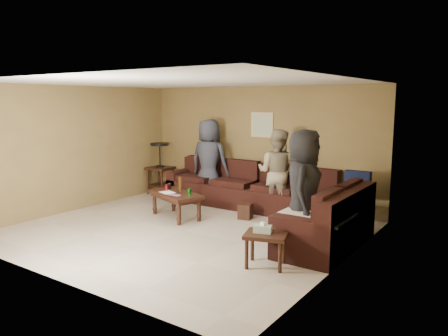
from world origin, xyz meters
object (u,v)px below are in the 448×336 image
coffee_table (176,196)px  person_right (303,189)px  sectional_sofa (269,202)px  waste_bin (245,211)px  side_table_right (265,238)px  person_middle (277,172)px  end_table_left (160,167)px  person_left (209,161)px

coffee_table → person_right: bearing=-3.9°
sectional_sofa → waste_bin: (-0.36, -0.26, -0.18)m
sectional_sofa → side_table_right: sectional_sofa is taller
person_middle → coffee_table: bearing=34.9°
waste_bin → person_right: person_right is taller
waste_bin → side_table_right: bearing=-51.8°
sectional_sofa → waste_bin: bearing=-144.0°
sectional_sofa → person_right: person_right is taller
person_middle → end_table_left: bearing=-8.9°
waste_bin → person_middle: 0.97m
end_table_left → person_middle: person_middle is taller
person_right → coffee_table: bearing=68.9°
person_left → person_middle: 1.76m
sectional_sofa → end_table_left: size_ratio=3.83×
person_left → person_right: (2.95, -1.62, -0.01)m
coffee_table → sectional_sofa: bearing=32.4°
sectional_sofa → end_table_left: end_table_left is taller
end_table_left → side_table_right: bearing=-31.3°
sectional_sofa → coffee_table: bearing=-147.6°
side_table_right → person_right: size_ratio=0.37×
coffee_table → end_table_left: (-1.73, 1.44, 0.22)m
end_table_left → side_table_right: size_ratio=1.82×
waste_bin → person_right: (1.55, -0.87, 0.75)m
side_table_right → person_left: 3.94m
sectional_sofa → person_middle: 0.61m
person_right → person_middle: bearing=22.4°
side_table_right → person_middle: (-1.13, 2.47, 0.44)m
side_table_right → person_left: bearing=137.5°
side_table_right → person_middle: size_ratio=0.40×
person_middle → person_right: person_right is taller
sectional_sofa → person_left: bearing=164.2°
sectional_sofa → person_middle: size_ratio=2.78×
coffee_table → person_middle: bearing=40.9°
coffee_table → side_table_right: size_ratio=1.94×
person_middle → person_left: bearing=-11.4°
person_left → person_middle: size_ratio=1.09×
side_table_right → person_right: bearing=85.9°
end_table_left → person_right: bearing=-20.2°
coffee_table → person_left: size_ratio=0.71×
sectional_sofa → person_middle: person_middle is taller
end_table_left → person_left: (1.45, 0.00, 0.27)m
coffee_table → person_right: size_ratio=0.72×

